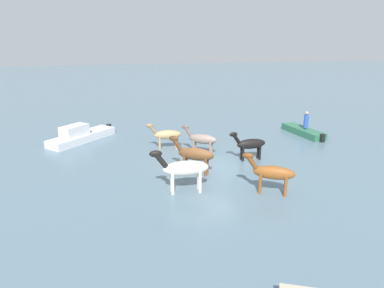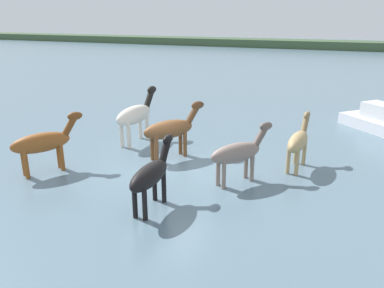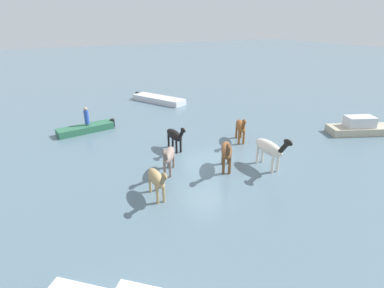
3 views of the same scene
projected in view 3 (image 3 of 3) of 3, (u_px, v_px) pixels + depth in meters
ground_plane at (207, 163)px, 16.63m from camera, size 162.71×162.71×0.00m
horse_mid_herd at (175, 135)px, 17.91m from camera, size 0.54×2.21×1.72m
horse_dun_straggler at (157, 179)px, 13.06m from camera, size 0.63×2.20×1.71m
horse_gray_outer at (227, 151)px, 15.55m from camera, size 1.65×2.25×1.90m
horse_chestnut_trailing at (169, 156)px, 15.23m from camera, size 1.57×2.04×1.75m
horse_rear_stallion at (241, 126)px, 19.20m from camera, size 1.46×2.23×1.83m
horse_lead at (270, 148)px, 15.65m from camera, size 0.74×2.66×2.06m
boat_launch_far at (86, 130)px, 21.16m from camera, size 4.05×1.54×0.71m
boat_dinghy_port at (159, 100)px, 28.73m from camera, size 3.70×5.45×0.76m
boat_tender_starboard at (365, 129)px, 20.86m from camera, size 5.44×3.55×1.36m
person_watcher_seated at (86, 116)px, 20.88m from camera, size 0.32×0.32×1.19m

